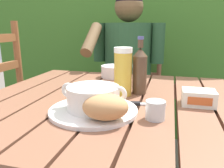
% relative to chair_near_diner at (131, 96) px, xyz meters
% --- Properties ---
extents(dining_table, '(1.10, 0.93, 0.74)m').
position_rel_chair_near_diner_xyz_m(dining_table, '(0.13, -0.90, 0.17)').
color(dining_table, brown).
rests_on(dining_table, ground_plane).
extents(chair_near_diner, '(0.44, 0.42, 0.92)m').
position_rel_chair_near_diner_xyz_m(chair_near_diner, '(0.00, 0.00, 0.00)').
color(chair_near_diner, brown).
rests_on(chair_near_diner, ground_plane).
extents(person_eating, '(0.48, 0.47, 1.24)m').
position_rel_chair_near_diner_xyz_m(person_eating, '(-0.00, -0.20, 0.26)').
color(person_eating, '#275130').
rests_on(person_eating, ground_plane).
extents(serving_plate, '(0.28, 0.28, 0.01)m').
position_rel_chair_near_diner_xyz_m(serving_plate, '(0.06, -1.05, 0.28)').
color(serving_plate, white).
rests_on(serving_plate, dining_table).
extents(soup_bowl, '(0.22, 0.17, 0.08)m').
position_rel_chair_near_diner_xyz_m(soup_bowl, '(0.06, -1.05, 0.32)').
color(soup_bowl, white).
rests_on(soup_bowl, serving_plate).
extents(bread_roll, '(0.15, 0.12, 0.07)m').
position_rel_chair_near_diner_xyz_m(bread_roll, '(0.12, -1.12, 0.32)').
color(bread_roll, tan).
rests_on(bread_roll, serving_plate).
extents(beer_glass, '(0.07, 0.07, 0.19)m').
position_rel_chair_near_diner_xyz_m(beer_glass, '(0.11, -0.84, 0.37)').
color(beer_glass, gold).
rests_on(beer_glass, dining_table).
extents(beer_bottle, '(0.06, 0.06, 0.23)m').
position_rel_chair_near_diner_xyz_m(beer_bottle, '(0.17, -0.80, 0.37)').
color(beer_bottle, '#4F3927').
rests_on(beer_bottle, dining_table).
extents(water_glass_small, '(0.06, 0.06, 0.06)m').
position_rel_chair_near_diner_xyz_m(water_glass_small, '(0.25, -1.06, 0.30)').
color(water_glass_small, silver).
rests_on(water_glass_small, dining_table).
extents(butter_tub, '(0.11, 0.09, 0.05)m').
position_rel_chair_near_diner_xyz_m(butter_tub, '(0.39, -0.89, 0.30)').
color(butter_tub, white).
rests_on(butter_tub, dining_table).
extents(table_knife, '(0.15, 0.05, 0.01)m').
position_rel_chair_near_diner_xyz_m(table_knife, '(0.19, -0.95, 0.28)').
color(table_knife, silver).
rests_on(table_knife, dining_table).
extents(diner_bowl, '(0.15, 0.15, 0.06)m').
position_rel_chair_near_diner_xyz_m(diner_bowl, '(-0.00, -0.54, 0.30)').
color(diner_bowl, white).
rests_on(diner_bowl, dining_table).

